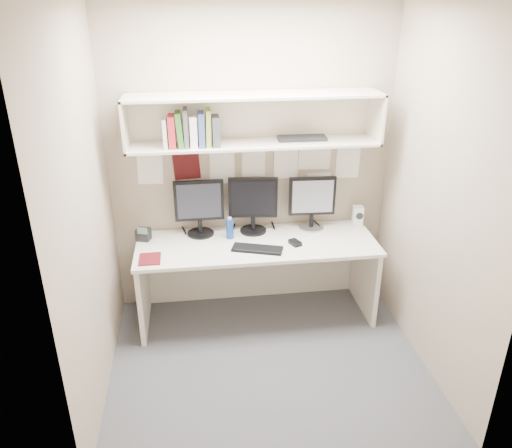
{
  "coord_description": "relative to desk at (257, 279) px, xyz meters",
  "views": [
    {
      "loc": [
        -0.5,
        -3.05,
        2.59
      ],
      "look_at": [
        -0.05,
        0.35,
        1.03
      ],
      "focal_mm": 35.0,
      "sensor_mm": 36.0,
      "label": 1
    }
  ],
  "objects": [
    {
      "name": "maroon_notebook",
      "position": [
        -0.87,
        -0.2,
        0.37
      ],
      "size": [
        0.17,
        0.2,
        0.01
      ],
      "primitive_type": "cube",
      "rotation": [
        0.0,
        0.0,
        0.01
      ],
      "color": "#5A0F16",
      "rests_on": "desk"
    },
    {
      "name": "blue_bottle",
      "position": [
        -0.22,
        0.1,
        0.45
      ],
      "size": [
        0.06,
        0.06,
        0.19
      ],
      "color": "navy",
      "rests_on": "desk"
    },
    {
      "name": "monitor_right",
      "position": [
        0.51,
        0.22,
        0.62
      ],
      "size": [
        0.41,
        0.22,
        0.47
      ],
      "rotation": [
        0.0,
        0.0,
        -0.05
      ],
      "color": "#A5A5AA",
      "rests_on": "desk"
    },
    {
      "name": "keyboard",
      "position": [
        -0.02,
        -0.15,
        0.37
      ],
      "size": [
        0.43,
        0.26,
        0.02
      ],
      "primitive_type": "cube",
      "rotation": [
        0.0,
        0.0,
        -0.32
      ],
      "color": "black",
      "rests_on": "desk"
    },
    {
      "name": "overhead_hutch",
      "position": [
        0.0,
        0.21,
        1.35
      ],
      "size": [
        2.0,
        0.38,
        0.4
      ],
      "color": "silver",
      "rests_on": "wall_back"
    },
    {
      "name": "pinned_papers",
      "position": [
        0.0,
        0.34,
        0.88
      ],
      "size": [
        1.92,
        0.01,
        0.48
      ],
      "primitive_type": null,
      "color": "white",
      "rests_on": "wall_back"
    },
    {
      "name": "speaker",
      "position": [
        0.94,
        0.22,
        0.45
      ],
      "size": [
        0.1,
        0.11,
        0.18
      ],
      "rotation": [
        0.0,
        0.0,
        -0.15
      ],
      "color": "silver",
      "rests_on": "desk"
    },
    {
      "name": "book_stack",
      "position": [
        -0.49,
        0.11,
        1.3
      ],
      "size": [
        0.43,
        0.18,
        0.29
      ],
      "color": "silver",
      "rests_on": "overhead_hutch"
    },
    {
      "name": "wall_right",
      "position": [
        1.2,
        -0.65,
        0.93
      ],
      "size": [
        0.02,
        2.0,
        2.6
      ],
      "primitive_type": "cube",
      "color": "gray",
      "rests_on": "ground"
    },
    {
      "name": "wall_left",
      "position": [
        -1.2,
        -0.65,
        0.93
      ],
      "size": [
        0.02,
        2.0,
        2.6
      ],
      "primitive_type": "cube",
      "color": "gray",
      "rests_on": "ground"
    },
    {
      "name": "desk_phone",
      "position": [
        -0.94,
        0.16,
        0.42
      ],
      "size": [
        0.13,
        0.13,
        0.13
      ],
      "rotation": [
        0.0,
        0.0,
        -0.3
      ],
      "color": "black",
      "rests_on": "desk"
    },
    {
      "name": "mouse",
      "position": [
        0.31,
        -0.09,
        0.38
      ],
      "size": [
        0.11,
        0.13,
        0.03
      ],
      "primitive_type": "cube",
      "rotation": [
        0.0,
        0.0,
        0.41
      ],
      "color": "black",
      "rests_on": "desk"
    },
    {
      "name": "monitor_left",
      "position": [
        -0.46,
        0.22,
        0.63
      ],
      "size": [
        0.42,
        0.23,
        0.49
      ],
      "rotation": [
        0.0,
        0.0,
        0.0
      ],
      "color": "black",
      "rests_on": "desk"
    },
    {
      "name": "hutch_tray",
      "position": [
        0.39,
        0.18,
        1.19
      ],
      "size": [
        0.39,
        0.16,
        0.03
      ],
      "primitive_type": "cube",
      "rotation": [
        0.0,
        0.0,
        -0.02
      ],
      "color": "black",
      "rests_on": "overhead_hutch"
    },
    {
      "name": "floor",
      "position": [
        0.0,
        -0.65,
        -0.37
      ],
      "size": [
        2.4,
        2.0,
        0.01
      ],
      "primitive_type": "cube",
      "color": "#444549",
      "rests_on": "ground"
    },
    {
      "name": "wall_back",
      "position": [
        0.0,
        0.35,
        0.93
      ],
      "size": [
        2.4,
        0.02,
        2.6
      ],
      "primitive_type": "cube",
      "color": "gray",
      "rests_on": "ground"
    },
    {
      "name": "wall_front",
      "position": [
        0.0,
        -1.65,
        0.93
      ],
      "size": [
        2.4,
        0.02,
        2.6
      ],
      "primitive_type": "cube",
      "color": "gray",
      "rests_on": "ground"
    },
    {
      "name": "desk",
      "position": [
        0.0,
        0.0,
        0.0
      ],
      "size": [
        2.0,
        0.7,
        0.73
      ],
      "color": "silver",
      "rests_on": "floor"
    },
    {
      "name": "monitor_center",
      "position": [
        -0.0,
        0.22,
        0.63
      ],
      "size": [
        0.42,
        0.23,
        0.49
      ],
      "rotation": [
        0.0,
        0.0,
        -0.12
      ],
      "color": "black",
      "rests_on": "desk"
    }
  ]
}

